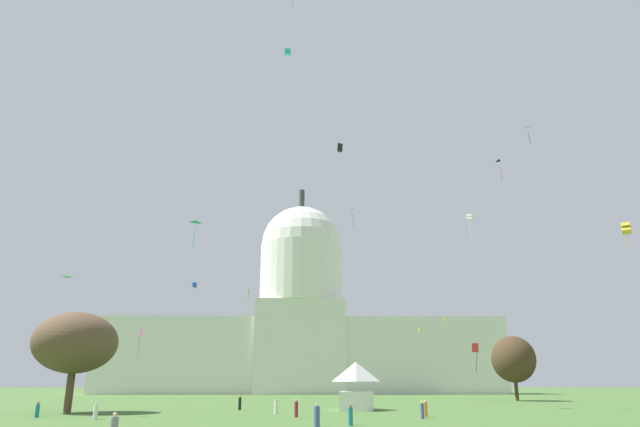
# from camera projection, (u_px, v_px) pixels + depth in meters

# --- Properties ---
(capitol_building) EXTENTS (125.33, 26.95, 67.06)m
(capitol_building) POSITION_uv_depth(u_px,v_px,m) (301.00, 326.00, 180.97)
(capitol_building) COLOR silver
(capitol_building) RESTS_ON ground_plane
(event_tent) EXTENTS (4.96, 7.25, 5.93)m
(event_tent) POSITION_uv_depth(u_px,v_px,m) (356.00, 385.00, 72.42)
(event_tent) COLOR white
(event_tent) RESTS_ON ground_plane
(tree_east_far) EXTENTS (8.64, 9.31, 12.16)m
(tree_east_far) POSITION_uv_depth(u_px,v_px,m) (513.00, 359.00, 109.70)
(tree_east_far) COLOR #42301E
(tree_east_far) RESTS_ON ground_plane
(tree_west_near) EXTENTS (11.52, 11.98, 11.49)m
(tree_west_near) POSITION_uv_depth(u_px,v_px,m) (75.00, 343.00, 66.87)
(tree_west_near) COLOR brown
(tree_west_near) RESTS_ON ground_plane
(person_white_edge_west) EXTENTS (0.55, 0.55, 1.52)m
(person_white_edge_west) POSITION_uv_depth(u_px,v_px,m) (96.00, 412.00, 53.39)
(person_white_edge_west) COLOR silver
(person_white_edge_west) RESTS_ON ground_plane
(person_denim_front_center) EXTENTS (0.46, 0.46, 1.63)m
(person_denim_front_center) POSITION_uv_depth(u_px,v_px,m) (422.00, 411.00, 54.35)
(person_denim_front_center) COLOR #3D5684
(person_denim_front_center) RESTS_ON ground_plane
(person_navy_near_tree_west) EXTENTS (0.47, 0.47, 1.67)m
(person_navy_near_tree_west) POSITION_uv_depth(u_px,v_px,m) (372.00, 402.00, 79.10)
(person_navy_near_tree_west) COLOR navy
(person_navy_near_tree_west) RESTS_ON ground_plane
(person_denim_near_tree_east) EXTENTS (0.64, 0.64, 1.77)m
(person_denim_near_tree_east) POSITION_uv_depth(u_px,v_px,m) (317.00, 416.00, 44.31)
(person_denim_near_tree_east) COLOR #3D5684
(person_denim_near_tree_east) RESTS_ON ground_plane
(person_orange_lawn_far_right) EXTENTS (0.55, 0.55, 1.64)m
(person_orange_lawn_far_right) POSITION_uv_depth(u_px,v_px,m) (425.00, 409.00, 57.14)
(person_orange_lawn_far_right) COLOR orange
(person_orange_lawn_far_right) RESTS_ON ground_plane
(person_white_edge_east) EXTENTS (0.58, 0.58, 1.57)m
(person_white_edge_east) POSITION_uv_depth(u_px,v_px,m) (276.00, 407.00, 63.11)
(person_white_edge_east) COLOR silver
(person_white_edge_east) RESTS_ON ground_plane
(person_teal_mid_right) EXTENTS (0.51, 0.51, 1.50)m
(person_teal_mid_right) POSITION_uv_depth(u_px,v_px,m) (37.00, 410.00, 56.31)
(person_teal_mid_right) COLOR #1E757A
(person_teal_mid_right) RESTS_ON ground_plane
(person_teal_deep_crowd) EXTENTS (0.53, 0.53, 1.64)m
(person_teal_deep_crowd) POSITION_uv_depth(u_px,v_px,m) (350.00, 416.00, 45.66)
(person_teal_deep_crowd) COLOR #1E757A
(person_teal_deep_crowd) RESTS_ON ground_plane
(person_maroon_lawn_far_left) EXTENTS (0.46, 0.46, 1.72)m
(person_maroon_lawn_far_left) POSITION_uv_depth(u_px,v_px,m) (296.00, 409.00, 56.93)
(person_maroon_lawn_far_left) COLOR maroon
(person_maroon_lawn_far_left) RESTS_ON ground_plane
(person_black_near_tent) EXTENTS (0.53, 0.53, 1.73)m
(person_black_near_tent) POSITION_uv_depth(u_px,v_px,m) (240.00, 403.00, 71.75)
(person_black_near_tent) COLOR black
(person_black_near_tent) RESTS_ON ground_plane
(kite_black_mid) EXTENTS (0.77, 0.58, 1.46)m
(kite_black_mid) POSITION_uv_depth(u_px,v_px,m) (340.00, 148.00, 73.02)
(kite_black_mid) COLOR black
(kite_gold_mid) EXTENTS (1.55, 1.58, 3.59)m
(kite_gold_mid) POSITION_uv_depth(u_px,v_px,m) (626.00, 228.00, 73.75)
(kite_gold_mid) COLOR gold
(kite_violet_high) EXTENTS (0.46, 0.80, 4.37)m
(kite_violet_high) POSITION_uv_depth(u_px,v_px,m) (352.00, 213.00, 125.05)
(kite_violet_high) COLOR purple
(kite_white_mid) EXTENTS (1.16, 1.14, 3.94)m
(kite_white_mid) POSITION_uv_depth(u_px,v_px,m) (470.00, 217.00, 82.90)
(kite_white_mid) COLOR white
(kite_red_low) EXTENTS (1.02, 0.34, 4.22)m
(kite_red_low) POSITION_uv_depth(u_px,v_px,m) (475.00, 350.00, 83.71)
(kite_red_low) COLOR red
(kite_lime_low) EXTENTS (0.90, 0.89, 0.89)m
(kite_lime_low) POSITION_uv_depth(u_px,v_px,m) (420.00, 330.00, 153.43)
(kite_lime_low) COLOR #8CD133
(kite_blue_mid) EXTENTS (1.47, 1.44, 2.68)m
(kite_blue_mid) POSITION_uv_depth(u_px,v_px,m) (194.00, 285.00, 137.77)
(kite_blue_mid) COLOR blue
(kite_yellow_mid) EXTENTS (0.30, 1.13, 2.63)m
(kite_yellow_mid) POSITION_uv_depth(u_px,v_px,m) (249.00, 293.00, 103.49)
(kite_yellow_mid) COLOR yellow
(kite_orange_low) EXTENTS (0.41, 0.69, 3.31)m
(kite_orange_low) POSITION_uv_depth(u_px,v_px,m) (445.00, 321.00, 130.65)
(kite_orange_low) COLOR orange
(kite_turquoise_mid) EXTENTS (1.38, 1.08, 3.24)m
(kite_turquoise_mid) POSITION_uv_depth(u_px,v_px,m) (196.00, 224.00, 68.54)
(kite_turquoise_mid) COLOR teal
(kite_magenta_low) EXTENTS (0.58, 0.80, 4.56)m
(kite_magenta_low) POSITION_uv_depth(u_px,v_px,m) (140.00, 336.00, 95.19)
(kite_magenta_low) COLOR #D1339E
(kite_green_low) EXTENTS (1.17, 0.87, 0.16)m
(kite_green_low) POSITION_uv_depth(u_px,v_px,m) (66.00, 279.00, 62.11)
(kite_green_low) COLOR green
(kite_cyan_high) EXTENTS (1.03, 1.11, 1.38)m
(kite_cyan_high) POSITION_uv_depth(u_px,v_px,m) (288.00, 52.00, 94.28)
(kite_cyan_high) COLOR #33BCDB
(kite_black_high) EXTENTS (0.84, 1.37, 3.40)m
(kite_black_high) POSITION_uv_depth(u_px,v_px,m) (501.00, 164.00, 105.22)
(kite_black_high) COLOR black
(kite_gold_high) EXTENTS (1.20, 0.87, 2.95)m
(kite_gold_high) POSITION_uv_depth(u_px,v_px,m) (529.00, 130.00, 98.74)
(kite_gold_high) COLOR gold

